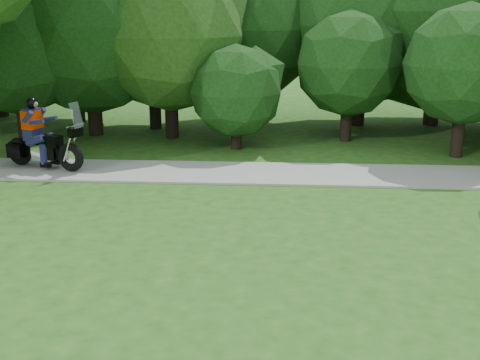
{
  "coord_description": "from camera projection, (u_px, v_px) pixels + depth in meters",
  "views": [
    {
      "loc": [
        -0.74,
        -7.64,
        4.33
      ],
      "look_at": [
        -1.51,
        3.94,
        1.0
      ],
      "focal_mm": 45.0,
      "sensor_mm": 36.0,
      "label": 1
    }
  ],
  "objects": [
    {
      "name": "ground",
      "position": [
        328.0,
        327.0,
        8.48
      ],
      "size": [
        100.0,
        100.0,
        0.0
      ],
      "primitive_type": "plane",
      "color": "#265A19",
      "rests_on": "ground"
    },
    {
      "name": "walkway",
      "position": [
        306.0,
        174.0,
        16.14
      ],
      "size": [
        60.0,
        2.2,
        0.06
      ],
      "primitive_type": "cube",
      "color": "#9C9C97",
      "rests_on": "ground"
    },
    {
      "name": "tree_line",
      "position": [
        310.0,
        28.0,
        21.32
      ],
      "size": [
        40.39,
        11.91,
        7.95
      ],
      "color": "black",
      "rests_on": "ground"
    },
    {
      "name": "touring_motorcycle",
      "position": [
        39.0,
        142.0,
        16.5
      ],
      "size": [
        2.49,
        1.38,
        1.96
      ],
      "rotation": [
        0.0,
        0.0,
        -0.34
      ],
      "color": "black",
      "rests_on": "walkway"
    }
  ]
}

